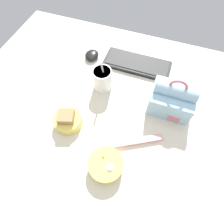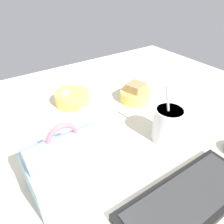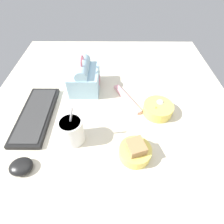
{
  "view_description": "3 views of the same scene",
  "coord_description": "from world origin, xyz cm",
  "px_view_note": "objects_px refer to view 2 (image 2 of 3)",
  "views": [
    {
      "loc": [
        9.78,
        -31.22,
        66.38
      ],
      "look_at": [
        -1.03,
        -0.29,
        7.0
      ],
      "focal_mm": 28.0,
      "sensor_mm": 36.0,
      "label": 1
    },
    {
      "loc": [
        30.2,
        45.18,
        43.8
      ],
      "look_at": [
        -1.03,
        -0.29,
        7.0
      ],
      "focal_mm": 35.0,
      "sensor_mm": 36.0,
      "label": 2
    },
    {
      "loc": [
        -47.38,
        -0.53,
        56.77
      ],
      "look_at": [
        -1.03,
        -0.29,
        7.0
      ],
      "focal_mm": 28.0,
      "sensor_mm": 36.0,
      "label": 3
    }
  ],
  "objects_px": {
    "keyboard": "(189,199)",
    "soup_cup": "(168,124)",
    "lunch_bag": "(67,165)",
    "bento_bowl_sandwich": "(135,94)",
    "chopstick_case": "(67,126)",
    "bento_bowl_snacks": "(72,98)"
  },
  "relations": [
    {
      "from": "keyboard",
      "to": "soup_cup",
      "type": "relative_size",
      "value": 1.94
    },
    {
      "from": "lunch_bag",
      "to": "bento_bowl_sandwich",
      "type": "xyz_separation_m",
      "value": [
        -0.36,
        -0.21,
        -0.04
      ]
    },
    {
      "from": "lunch_bag",
      "to": "bento_bowl_snacks",
      "type": "distance_m",
      "value": 0.36
    },
    {
      "from": "keyboard",
      "to": "chopstick_case",
      "type": "relative_size",
      "value": 1.7
    },
    {
      "from": "keyboard",
      "to": "lunch_bag",
      "type": "relative_size",
      "value": 1.87
    },
    {
      "from": "lunch_bag",
      "to": "keyboard",
      "type": "bearing_deg",
      "value": 135.26
    },
    {
      "from": "chopstick_case",
      "to": "lunch_bag",
      "type": "bearing_deg",
      "value": 66.84
    },
    {
      "from": "bento_bowl_sandwich",
      "to": "bento_bowl_snacks",
      "type": "distance_m",
      "value": 0.23
    },
    {
      "from": "soup_cup",
      "to": "bento_bowl_snacks",
      "type": "distance_m",
      "value": 0.36
    },
    {
      "from": "keyboard",
      "to": "soup_cup",
      "type": "height_order",
      "value": "soup_cup"
    },
    {
      "from": "soup_cup",
      "to": "chopstick_case",
      "type": "height_order",
      "value": "soup_cup"
    },
    {
      "from": "lunch_bag",
      "to": "chopstick_case",
      "type": "relative_size",
      "value": 0.91
    },
    {
      "from": "soup_cup",
      "to": "bento_bowl_sandwich",
      "type": "relative_size",
      "value": 1.51
    },
    {
      "from": "keyboard",
      "to": "bento_bowl_sandwich",
      "type": "relative_size",
      "value": 2.92
    },
    {
      "from": "bento_bowl_snacks",
      "to": "soup_cup",
      "type": "bearing_deg",
      "value": 112.38
    },
    {
      "from": "chopstick_case",
      "to": "bento_bowl_snacks",
      "type": "bearing_deg",
      "value": -122.31
    },
    {
      "from": "keyboard",
      "to": "bento_bowl_sandwich",
      "type": "distance_m",
      "value": 0.43
    },
    {
      "from": "soup_cup",
      "to": "chopstick_case",
      "type": "bearing_deg",
      "value": -44.07
    },
    {
      "from": "lunch_bag",
      "to": "soup_cup",
      "type": "relative_size",
      "value": 1.04
    },
    {
      "from": "soup_cup",
      "to": "bento_bowl_snacks",
      "type": "bearing_deg",
      "value": -67.62
    },
    {
      "from": "lunch_bag",
      "to": "soup_cup",
      "type": "height_order",
      "value": "lunch_bag"
    },
    {
      "from": "bento_bowl_sandwich",
      "to": "chopstick_case",
      "type": "bearing_deg",
      "value": 2.42
    }
  ]
}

